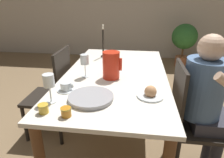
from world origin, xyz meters
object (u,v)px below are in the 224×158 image
(chair_person_side, at_px, (190,119))
(potted_plant, at_px, (184,39))
(wine_glass_juice, at_px, (49,82))
(bread_plate, at_px, (150,93))
(red_pitcher, at_px, (111,65))
(wine_glass_water, at_px, (85,60))
(serving_tray, at_px, (91,98))
(chair_opposite, at_px, (54,92))
(person_seated, at_px, (207,97))
(candlestick_tall, at_px, (103,44))
(jam_jar_amber, at_px, (66,112))
(jam_jar_red, at_px, (43,108))
(teacup_near_person, at_px, (66,87))

(chair_person_side, height_order, potted_plant, chair_person_side)
(wine_glass_juice, bearing_deg, bread_plate, 13.85)
(red_pitcher, relative_size, wine_glass_water, 1.14)
(bread_plate, distance_m, potted_plant, 3.08)
(serving_tray, bearing_deg, chair_opposite, 133.55)
(red_pitcher, distance_m, wine_glass_water, 0.23)
(person_seated, relative_size, candlestick_tall, 3.20)
(wine_glass_water, xyz_separation_m, potted_plant, (1.38, 2.65, -0.32))
(wine_glass_juice, xyz_separation_m, candlestick_tall, (0.16, 1.09, -0.00))
(wine_glass_water, distance_m, serving_tray, 0.45)
(bread_plate, distance_m, candlestick_tall, 1.06)
(serving_tray, distance_m, bread_plate, 0.42)
(jam_jar_amber, bearing_deg, serving_tray, 65.95)
(wine_glass_water, xyz_separation_m, serving_tray, (0.14, -0.40, -0.13))
(serving_tray, height_order, bread_plate, bread_plate)
(person_seated, distance_m, jam_jar_red, 1.18)
(bread_plate, bearing_deg, wine_glass_juice, -166.15)
(wine_glass_water, distance_m, jam_jar_amber, 0.63)
(jam_jar_red, bearing_deg, bread_plate, 24.42)
(potted_plant, bearing_deg, serving_tray, -112.02)
(wine_glass_water, relative_size, wine_glass_juice, 1.01)
(serving_tray, xyz_separation_m, potted_plant, (1.24, 3.05, -0.18))
(bread_plate, bearing_deg, candlestick_tall, 118.09)
(person_seated, relative_size, red_pitcher, 5.06)
(person_seated, bearing_deg, serving_tray, -73.24)
(bread_plate, bearing_deg, chair_opposite, 153.72)
(person_seated, height_order, wine_glass_juice, person_seated)
(jam_jar_amber, height_order, potted_plant, potted_plant)
(chair_opposite, xyz_separation_m, person_seated, (1.37, -0.30, 0.20))
(jam_jar_red, xyz_separation_m, candlestick_tall, (0.16, 1.23, 0.11))
(wine_glass_juice, distance_m, potted_plant, 3.47)
(wine_glass_water, xyz_separation_m, wine_glass_juice, (-0.11, -0.47, -0.00))
(bread_plate, bearing_deg, serving_tray, -166.83)
(jam_jar_red, height_order, candlestick_tall, candlestick_tall)
(serving_tray, relative_size, jam_jar_red, 4.92)
(person_seated, bearing_deg, teacup_near_person, -82.54)
(wine_glass_juice, relative_size, serving_tray, 0.64)
(chair_person_side, height_order, jam_jar_red, chair_person_side)
(teacup_near_person, distance_m, serving_tray, 0.24)
(teacup_near_person, distance_m, jam_jar_red, 0.32)
(chair_opposite, distance_m, jam_jar_red, 0.86)
(chair_opposite, distance_m, person_seated, 1.42)
(teacup_near_person, xyz_separation_m, serving_tray, (0.22, -0.12, -0.01))
(chair_opposite, height_order, wine_glass_water, wine_glass_water)
(wine_glass_water, xyz_separation_m, bread_plate, (0.55, -0.31, -0.12))
(person_seated, distance_m, potted_plant, 2.83)
(chair_opposite, xyz_separation_m, serving_tray, (0.53, -0.56, 0.27))
(red_pitcher, distance_m, serving_tray, 0.43)
(candlestick_tall, distance_m, potted_plant, 2.44)
(wine_glass_juice, xyz_separation_m, jam_jar_amber, (0.16, -0.15, -0.11))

